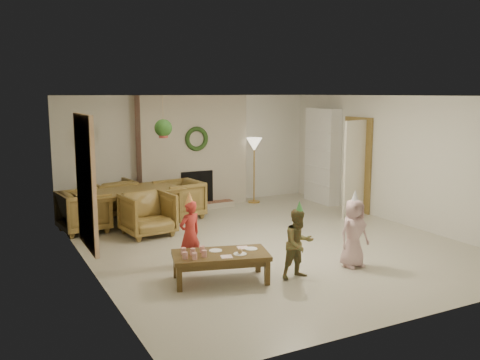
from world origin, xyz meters
TOP-DOWN VIEW (x-y plane):
  - floor at (0.00, 0.00)m, footprint 7.00×7.00m
  - ceiling at (0.00, 0.00)m, footprint 7.00×7.00m
  - wall_back at (0.00, 3.50)m, footprint 7.00×0.00m
  - wall_front at (0.00, -3.50)m, footprint 7.00×0.00m
  - wall_left at (-3.00, 0.00)m, footprint 0.00×7.00m
  - wall_right at (3.00, 0.00)m, footprint 0.00×7.00m
  - fireplace_mass at (0.00, 3.30)m, footprint 2.50×0.40m
  - fireplace_hearth at (0.00, 2.95)m, footprint 1.60×0.30m
  - fireplace_firebox at (0.00, 3.12)m, footprint 0.75×0.12m
  - fireplace_wreath at (0.00, 3.07)m, footprint 0.54×0.10m
  - floor_lamp_base at (1.41, 3.00)m, footprint 0.28×0.28m
  - floor_lamp_post at (1.41, 3.00)m, footprint 0.03×0.03m
  - floor_lamp_shade at (1.41, 3.00)m, footprint 0.37×0.37m
  - bookshelf_carcass at (2.84, 2.30)m, footprint 0.30×1.00m
  - bookshelf_shelf_a at (2.82, 2.30)m, footprint 0.30×0.92m
  - bookshelf_shelf_b at (2.82, 2.30)m, footprint 0.30×0.92m
  - bookshelf_shelf_c at (2.82, 2.30)m, footprint 0.30×0.92m
  - bookshelf_shelf_d at (2.82, 2.30)m, footprint 0.30×0.92m
  - books_row_lower at (2.80, 2.15)m, footprint 0.20×0.40m
  - books_row_mid at (2.80, 2.35)m, footprint 0.20×0.44m
  - books_row_upper at (2.80, 2.20)m, footprint 0.20×0.36m
  - door_frame at (2.96, 1.20)m, footprint 0.05×0.86m
  - door_leaf at (2.58, 0.82)m, footprint 0.77×0.32m
  - curtain_panel at (-2.96, 0.20)m, footprint 0.06×1.20m
  - dining_table at (-1.79, 2.22)m, footprint 2.13×1.36m
  - dining_chair_near at (-1.68, 1.34)m, footprint 0.93×0.95m
  - dining_chair_far at (-1.90, 3.09)m, footprint 0.93×0.95m
  - dining_chair_left at (-2.67, 2.11)m, footprint 0.95×0.93m
  - dining_chair_right at (-0.70, 2.35)m, footprint 0.95×0.93m
  - hanging_plant_cord at (-1.30, 1.50)m, footprint 0.01×0.01m
  - hanging_plant_pot at (-1.30, 1.50)m, footprint 0.16×0.16m
  - hanging_plant_foliage at (-1.30, 1.50)m, footprint 0.32×0.32m
  - coffee_table_top at (-1.51, -1.38)m, footprint 1.42×0.97m
  - coffee_table_apron at (-1.51, -1.38)m, footprint 1.30×0.85m
  - coffee_leg_fl at (-2.15, -1.48)m, footprint 0.09×0.09m
  - coffee_leg_fr at (-1.02, -1.79)m, footprint 0.09×0.09m
  - coffee_leg_bl at (-2.01, -0.97)m, footprint 0.09×0.09m
  - coffee_leg_br at (-0.87, -1.28)m, footprint 0.09×0.09m
  - cup_a at (-2.03, -1.39)m, footprint 0.09×0.09m
  - cup_b at (-1.98, -1.20)m, footprint 0.09×0.09m
  - cup_c at (-1.93, -1.47)m, footprint 0.09×0.09m
  - cup_d at (-1.88, -1.28)m, footprint 0.09×0.09m
  - cup_e at (-1.77, -1.43)m, footprint 0.09×0.09m
  - cup_f at (-1.72, -1.24)m, footprint 0.09×0.09m
  - plate_a at (-1.53, -1.25)m, footprint 0.22×0.22m
  - plate_b at (-1.30, -1.54)m, footprint 0.22×0.22m
  - plate_c at (-1.05, -1.40)m, footprint 0.22×0.22m
  - food_scoop at (-1.30, -1.54)m, footprint 0.09×0.09m
  - napkin_left at (-1.51, -1.56)m, footprint 0.18×0.18m
  - napkin_right at (-1.13, -1.30)m, footprint 0.18×0.18m
  - child_red at (-1.66, -0.63)m, footprint 0.42×0.34m
  - party_hat_red at (-1.66, -0.63)m, footprint 0.14×0.14m
  - child_plaid at (-0.49, -1.75)m, footprint 0.50×0.40m
  - party_hat_plaid at (-0.49, -1.75)m, footprint 0.14×0.14m
  - child_pink at (0.50, -1.71)m, footprint 0.52×0.35m
  - party_hat_pink at (0.50, -1.71)m, footprint 0.15×0.15m

SIDE VIEW (x-z plane):
  - floor at x=0.00m, z-range 0.00..0.00m
  - floor_lamp_base at x=1.41m, z-range 0.00..0.03m
  - fireplace_hearth at x=0.00m, z-range 0.00..0.12m
  - coffee_leg_fl at x=-2.15m, z-range 0.00..0.34m
  - coffee_leg_fr at x=-1.02m, z-range 0.00..0.34m
  - coffee_leg_bl at x=-2.01m, z-range 0.00..0.34m
  - coffee_leg_br at x=-0.87m, z-range 0.00..0.34m
  - coffee_table_apron at x=-1.51m, z-range 0.26..0.34m
  - dining_table at x=-1.79m, z-range 0.00..0.70m
  - coffee_table_top at x=-1.51m, z-range 0.34..0.40m
  - dining_chair_near at x=-1.68m, z-range 0.00..0.78m
  - dining_chair_far at x=-1.90m, z-range 0.00..0.78m
  - dining_chair_left at x=-2.67m, z-range 0.00..0.78m
  - dining_chair_right at x=-0.70m, z-range 0.00..0.78m
  - napkin_left at x=-1.51m, z-range 0.40..0.40m
  - napkin_right at x=-1.13m, z-range 0.40..0.40m
  - plate_a at x=-1.53m, z-range 0.40..0.41m
  - plate_b at x=-1.30m, z-range 0.40..0.41m
  - plate_c at x=-1.05m, z-range 0.40..0.41m
  - food_scoop at x=-1.30m, z-range 0.41..0.48m
  - cup_a at x=-2.03m, z-range 0.40..0.49m
  - cup_b at x=-1.98m, z-range 0.40..0.49m
  - cup_c at x=-1.93m, z-range 0.40..0.49m
  - cup_d at x=-1.88m, z-range 0.40..0.49m
  - cup_e at x=-1.77m, z-range 0.40..0.49m
  - cup_f at x=-1.72m, z-range 0.40..0.49m
  - fireplace_firebox at x=0.00m, z-range 0.07..0.82m
  - bookshelf_shelf_a at x=2.82m, z-range 0.43..0.47m
  - child_plaid at x=-0.49m, z-range 0.00..0.98m
  - child_red at x=-1.66m, z-range 0.00..1.00m
  - child_pink at x=0.50m, z-range 0.00..1.02m
  - books_row_lower at x=2.80m, z-range 0.47..0.71m
  - floor_lamp_post at x=1.41m, z-range 0.03..1.40m
  - bookshelf_shelf_b at x=2.82m, z-range 0.83..0.86m
  - books_row_mid at x=2.80m, z-range 0.87..1.11m
  - door_leaf at x=2.58m, z-range 0.00..2.00m
  - party_hat_plaid at x=-0.49m, z-range 0.94..1.10m
  - door_frame at x=2.96m, z-range 0.00..2.04m
  - party_hat_red at x=-1.66m, z-range 0.95..1.14m
  - party_hat_pink at x=0.50m, z-range 0.97..1.15m
  - bookshelf_carcass at x=2.84m, z-range 0.00..2.20m
  - wall_back at x=0.00m, z-range -2.25..4.75m
  - wall_front at x=0.00m, z-range -2.25..4.75m
  - wall_left at x=-3.00m, z-range -2.25..4.75m
  - wall_right at x=3.00m, z-range -2.25..4.75m
  - fireplace_mass at x=0.00m, z-range 0.00..2.50m
  - bookshelf_shelf_c at x=2.82m, z-range 1.24..1.26m
  - curtain_panel at x=-2.96m, z-range 0.25..2.25m
  - floor_lamp_shade at x=1.41m, z-range 1.22..1.52m
  - books_row_upper at x=2.80m, z-range 1.27..1.49m
  - fireplace_wreath at x=0.00m, z-range 1.28..1.82m
  - bookshelf_shelf_d at x=2.82m, z-range 1.64..1.66m
  - hanging_plant_pot at x=-1.30m, z-range 1.74..1.86m
  - hanging_plant_foliage at x=-1.30m, z-range 1.76..2.08m
  - hanging_plant_cord at x=-1.30m, z-range 1.80..2.50m
  - ceiling at x=0.00m, z-range 2.50..2.50m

